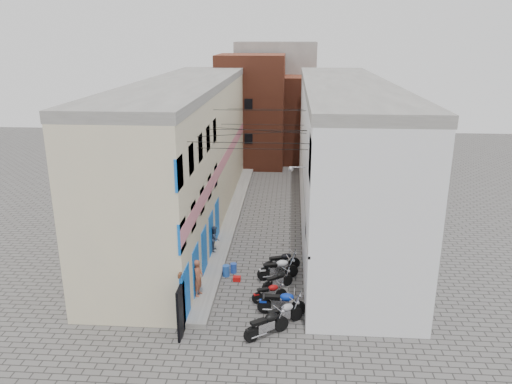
% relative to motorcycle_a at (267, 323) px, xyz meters
% --- Properties ---
extents(ground, '(90.00, 90.00, 0.00)m').
position_rel_motorcycle_a_xyz_m(ground, '(-0.92, 0.28, -0.60)').
color(ground, '#5D5957').
rests_on(ground, ground).
extents(plinth, '(0.90, 26.00, 0.25)m').
position_rel_motorcycle_a_xyz_m(plinth, '(-2.97, 13.28, -0.48)').
color(plinth, slate).
rests_on(plinth, ground).
extents(building_left, '(5.10, 27.00, 9.00)m').
position_rel_motorcycle_a_xyz_m(building_left, '(-5.90, 13.23, 3.89)').
color(building_left, beige).
rests_on(building_left, ground).
extents(building_right, '(5.94, 26.00, 9.00)m').
position_rel_motorcycle_a_xyz_m(building_right, '(4.08, 13.27, 3.90)').
color(building_right, white).
rests_on(building_right, ground).
extents(building_far_brick_left, '(6.00, 6.00, 10.00)m').
position_rel_motorcycle_a_xyz_m(building_far_brick_left, '(-2.92, 28.28, 4.40)').
color(building_far_brick_left, brown).
rests_on(building_far_brick_left, ground).
extents(building_far_brick_right, '(5.00, 6.00, 8.00)m').
position_rel_motorcycle_a_xyz_m(building_far_brick_right, '(2.08, 30.28, 3.40)').
color(building_far_brick_right, brown).
rests_on(building_far_brick_right, ground).
extents(building_far_concrete, '(8.00, 5.00, 11.00)m').
position_rel_motorcycle_a_xyz_m(building_far_concrete, '(-0.92, 34.28, 4.90)').
color(building_far_concrete, slate).
rests_on(building_far_concrete, ground).
extents(far_shopfront, '(2.00, 0.30, 2.40)m').
position_rel_motorcycle_a_xyz_m(far_shopfront, '(-0.92, 25.48, 0.60)').
color(far_shopfront, black).
rests_on(far_shopfront, ground).
extents(overhead_wires, '(5.80, 13.02, 1.32)m').
position_rel_motorcycle_a_xyz_m(overhead_wires, '(-0.92, 7.92, 6.52)').
color(overhead_wires, black).
rests_on(overhead_wires, ground).
extents(motorcycle_a, '(2.08, 1.75, 1.21)m').
position_rel_motorcycle_a_xyz_m(motorcycle_a, '(0.00, 0.00, 0.00)').
color(motorcycle_a, black).
rests_on(motorcycle_a, ground).
extents(motorcycle_b, '(1.97, 1.58, 1.13)m').
position_rel_motorcycle_a_xyz_m(motorcycle_b, '(0.64, 0.89, -0.04)').
color(motorcycle_b, '#A0A1A5').
rests_on(motorcycle_b, ground).
extents(motorcycle_c, '(2.16, 0.74, 1.24)m').
position_rel_motorcycle_a_xyz_m(motorcycle_c, '(0.56, 1.75, 0.02)').
color(motorcycle_c, '#0B2CA8').
rests_on(motorcycle_c, ground).
extents(motorcycle_d, '(1.76, 1.13, 0.97)m').
position_rel_motorcycle_a_xyz_m(motorcycle_d, '(-0.01, 2.80, -0.12)').
color(motorcycle_d, '#9A0B0B').
rests_on(motorcycle_d, ground).
extents(motorcycle_e, '(1.73, 1.53, 1.02)m').
position_rel_motorcycle_a_xyz_m(motorcycle_e, '(0.32, 3.97, -0.09)').
color(motorcycle_e, black).
rests_on(motorcycle_e, ground).
extents(motorcycle_f, '(2.21, 1.28, 1.22)m').
position_rel_motorcycle_a_xyz_m(motorcycle_f, '(0.29, 5.03, 0.01)').
color(motorcycle_f, silver).
rests_on(motorcycle_f, ground).
extents(motorcycle_g, '(2.06, 1.33, 1.14)m').
position_rel_motorcycle_a_xyz_m(motorcycle_g, '(0.49, 5.96, -0.03)').
color(motorcycle_g, black).
rests_on(motorcycle_g, ground).
extents(person_a, '(0.52, 0.70, 1.75)m').
position_rel_motorcycle_a_xyz_m(person_a, '(-3.27, 2.70, 0.52)').
color(person_a, '#9F5339').
rests_on(person_a, plinth).
extents(person_b, '(0.54, 0.69, 1.41)m').
position_rel_motorcycle_a_xyz_m(person_b, '(-3.27, 7.68, 0.35)').
color(person_b, '#374153').
rests_on(person_b, plinth).
extents(water_jug_near, '(0.45, 0.45, 0.57)m').
position_rel_motorcycle_a_xyz_m(water_jug_near, '(-2.32, 5.14, -0.32)').
color(water_jug_near, blue).
rests_on(water_jug_near, ground).
extents(water_jug_far, '(0.37, 0.37, 0.51)m').
position_rel_motorcycle_a_xyz_m(water_jug_far, '(-1.99, 5.54, -0.35)').
color(water_jug_far, '#244CB7').
rests_on(water_jug_far, ground).
extents(red_crate, '(0.37, 0.28, 0.23)m').
position_rel_motorcycle_a_xyz_m(red_crate, '(-1.72, 4.66, -0.49)').
color(red_crate, red).
rests_on(red_crate, ground).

